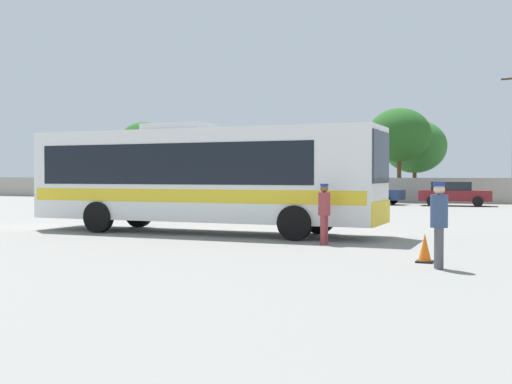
{
  "coord_description": "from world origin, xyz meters",
  "views": [
    {
      "loc": [
        11.64,
        -18.96,
        1.9
      ],
      "look_at": [
        2.06,
        2.97,
        1.3
      ],
      "focal_mm": 44.87,
      "sensor_mm": 36.0,
      "label": 1
    }
  ],
  "objects_px": {
    "parked_car_second_dark_blue": "(294,192)",
    "roadside_tree_midleft": "(266,147)",
    "attendant_by_bus_door": "(324,210)",
    "traffic_cone_on_apron": "(425,249)",
    "roadside_tree_midright": "(399,135)",
    "roadside_tree_right": "(415,146)",
    "parked_car_leftmost_white": "(221,191)",
    "roadside_tree_left": "(143,143)",
    "coach_bus_white_yellow": "(199,175)",
    "parked_car_third_dark_blue": "(368,192)",
    "parked_car_rightmost_maroon": "(454,193)",
    "passenger_waiting_on_apron": "(439,220)"
  },
  "relations": [
    {
      "from": "roadside_tree_left",
      "to": "roadside_tree_right",
      "type": "bearing_deg",
      "value": 6.49
    },
    {
      "from": "parked_car_second_dark_blue",
      "to": "roadside_tree_midleft",
      "type": "relative_size",
      "value": 0.7
    },
    {
      "from": "passenger_waiting_on_apron",
      "to": "parked_car_second_dark_blue",
      "type": "xyz_separation_m",
      "value": [
        -13.65,
        28.62,
        -0.21
      ]
    },
    {
      "from": "coach_bus_white_yellow",
      "to": "traffic_cone_on_apron",
      "type": "xyz_separation_m",
      "value": [
        8.1,
        -4.48,
        -1.64
      ]
    },
    {
      "from": "attendant_by_bus_door",
      "to": "parked_car_rightmost_maroon",
      "type": "xyz_separation_m",
      "value": [
        0.67,
        25.14,
        -0.15
      ]
    },
    {
      "from": "parked_car_third_dark_blue",
      "to": "roadside_tree_midright",
      "type": "xyz_separation_m",
      "value": [
        0.86,
        6.12,
        4.16
      ]
    },
    {
      "from": "attendant_by_bus_door",
      "to": "roadside_tree_left",
      "type": "xyz_separation_m",
      "value": [
        -27.71,
        32.8,
        4.0
      ]
    },
    {
      "from": "coach_bus_white_yellow",
      "to": "roadside_tree_left",
      "type": "height_order",
      "value": "roadside_tree_left"
    },
    {
      "from": "roadside_tree_midright",
      "to": "parked_car_third_dark_blue",
      "type": "bearing_deg",
      "value": -98.05
    },
    {
      "from": "coach_bus_white_yellow",
      "to": "traffic_cone_on_apron",
      "type": "distance_m",
      "value": 9.4
    },
    {
      "from": "passenger_waiting_on_apron",
      "to": "parked_car_rightmost_maroon",
      "type": "xyz_separation_m",
      "value": [
        -2.89,
        28.67,
        -0.2
      ]
    },
    {
      "from": "roadside_tree_right",
      "to": "traffic_cone_on_apron",
      "type": "height_order",
      "value": "roadside_tree_right"
    },
    {
      "from": "parked_car_second_dark_blue",
      "to": "roadside_tree_midright",
      "type": "distance_m",
      "value": 9.63
    },
    {
      "from": "parked_car_second_dark_blue",
      "to": "parked_car_third_dark_blue",
      "type": "distance_m",
      "value": 5.23
    },
    {
      "from": "roadside_tree_left",
      "to": "traffic_cone_on_apron",
      "type": "bearing_deg",
      "value": -48.98
    },
    {
      "from": "parked_car_second_dark_blue",
      "to": "parked_car_leftmost_white",
      "type": "bearing_deg",
      "value": 176.09
    },
    {
      "from": "passenger_waiting_on_apron",
      "to": "parked_car_rightmost_maroon",
      "type": "relative_size",
      "value": 0.39
    },
    {
      "from": "roadside_tree_midright",
      "to": "coach_bus_white_yellow",
      "type": "bearing_deg",
      "value": -91.84
    },
    {
      "from": "parked_car_leftmost_white",
      "to": "parked_car_third_dark_blue",
      "type": "height_order",
      "value": "parked_car_third_dark_blue"
    },
    {
      "from": "parked_car_leftmost_white",
      "to": "parked_car_second_dark_blue",
      "type": "height_order",
      "value": "parked_car_second_dark_blue"
    },
    {
      "from": "traffic_cone_on_apron",
      "to": "roadside_tree_midleft",
      "type": "bearing_deg",
      "value": 117.43
    },
    {
      "from": "parked_car_rightmost_maroon",
      "to": "roadside_tree_left",
      "type": "bearing_deg",
      "value": 164.9
    },
    {
      "from": "parked_car_leftmost_white",
      "to": "roadside_tree_left",
      "type": "bearing_deg",
      "value": 147.96
    },
    {
      "from": "parked_car_rightmost_maroon",
      "to": "traffic_cone_on_apron",
      "type": "xyz_separation_m",
      "value": [
        2.48,
        -27.82,
        -0.5
      ]
    },
    {
      "from": "passenger_waiting_on_apron",
      "to": "parked_car_third_dark_blue",
      "type": "distance_m",
      "value": 29.9
    },
    {
      "from": "coach_bus_white_yellow",
      "to": "attendant_by_bus_door",
      "type": "xyz_separation_m",
      "value": [
        4.95,
        -1.8,
        -0.99
      ]
    },
    {
      "from": "attendant_by_bus_door",
      "to": "passenger_waiting_on_apron",
      "type": "relative_size",
      "value": 0.95
    },
    {
      "from": "parked_car_second_dark_blue",
      "to": "roadside_tree_midleft",
      "type": "bearing_deg",
      "value": 122.47
    },
    {
      "from": "parked_car_leftmost_white",
      "to": "parked_car_rightmost_maroon",
      "type": "height_order",
      "value": "parked_car_rightmost_maroon"
    },
    {
      "from": "parked_car_leftmost_white",
      "to": "roadside_tree_left",
      "type": "xyz_separation_m",
      "value": [
        -11.68,
        7.31,
        4.19
      ]
    },
    {
      "from": "passenger_waiting_on_apron",
      "to": "parked_car_rightmost_maroon",
      "type": "bearing_deg",
      "value": 95.76
    },
    {
      "from": "parked_car_second_dark_blue",
      "to": "roadside_tree_right",
      "type": "bearing_deg",
      "value": 58.13
    },
    {
      "from": "coach_bus_white_yellow",
      "to": "parked_car_third_dark_blue",
      "type": "bearing_deg",
      "value": 89.8
    },
    {
      "from": "parked_car_rightmost_maroon",
      "to": "roadside_tree_right",
      "type": "distance_m",
      "value": 11.77
    },
    {
      "from": "coach_bus_white_yellow",
      "to": "roadside_tree_midright",
      "type": "height_order",
      "value": "roadside_tree_midright"
    },
    {
      "from": "parked_car_rightmost_maroon",
      "to": "roadside_tree_midright",
      "type": "relative_size",
      "value": 0.65
    },
    {
      "from": "roadside_tree_left",
      "to": "roadside_tree_midleft",
      "type": "distance_m",
      "value": 11.52
    },
    {
      "from": "attendant_by_bus_door",
      "to": "traffic_cone_on_apron",
      "type": "bearing_deg",
      "value": -40.43
    },
    {
      "from": "roadside_tree_midleft",
      "to": "roadside_tree_right",
      "type": "height_order",
      "value": "roadside_tree_right"
    },
    {
      "from": "roadside_tree_midleft",
      "to": "parked_car_rightmost_maroon",
      "type": "bearing_deg",
      "value": -30.04
    },
    {
      "from": "coach_bus_white_yellow",
      "to": "parked_car_leftmost_white",
      "type": "xyz_separation_m",
      "value": [
        -11.08,
        23.68,
        -1.18
      ]
    },
    {
      "from": "coach_bus_white_yellow",
      "to": "parked_car_second_dark_blue",
      "type": "bearing_deg",
      "value": 102.46
    },
    {
      "from": "roadside_tree_right",
      "to": "attendant_by_bus_door",
      "type": "bearing_deg",
      "value": -84.23
    },
    {
      "from": "roadside_tree_midright",
      "to": "traffic_cone_on_apron",
      "type": "bearing_deg",
      "value": -78.11
    },
    {
      "from": "parked_car_third_dark_blue",
      "to": "roadside_tree_right",
      "type": "distance_m",
      "value": 11.03
    },
    {
      "from": "passenger_waiting_on_apron",
      "to": "roadside_tree_right",
      "type": "bearing_deg",
      "value": 100.37
    },
    {
      "from": "parked_car_leftmost_white",
      "to": "parked_car_rightmost_maroon",
      "type": "relative_size",
      "value": 0.92
    },
    {
      "from": "attendant_by_bus_door",
      "to": "parked_car_rightmost_maroon",
      "type": "height_order",
      "value": "attendant_by_bus_door"
    },
    {
      "from": "parked_car_second_dark_blue",
      "to": "traffic_cone_on_apron",
      "type": "distance_m",
      "value": 30.76
    },
    {
      "from": "attendant_by_bus_door",
      "to": "roadside_tree_midright",
      "type": "relative_size",
      "value": 0.24
    }
  ]
}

